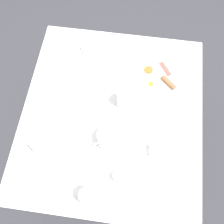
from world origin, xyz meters
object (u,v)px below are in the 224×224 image
at_px(teapot_near, 43,141).
at_px(water_glass_short, 124,98).
at_px(breakfast_plate, 159,78).
at_px(creamer_jug, 118,177).
at_px(teacup_with_saucer_left, 88,49).
at_px(water_glass_tall, 26,184).
at_px(teacup_with_saucer_right, 156,151).
at_px(napkin_folded, 59,68).
at_px(fork_by_plate, 82,108).
at_px(wine_glass_spare, 88,197).
at_px(knife_by_plate, 173,200).
at_px(spoon_for_tea, 117,75).
at_px(teapot_far, 109,138).

distance_m(teapot_near, water_glass_short, 0.50).
bearing_deg(breakfast_plate, creamer_jug, -104.88).
distance_m(teacup_with_saucer_left, water_glass_tall, 0.89).
bearing_deg(water_glass_tall, water_glass_short, 51.99).
bearing_deg(teacup_with_saucer_right, napkin_folded, 144.75).
bearing_deg(teacup_with_saucer_left, fork_by_plate, -85.36).
height_order(breakfast_plate, fork_by_plate, breakfast_plate).
distance_m(teacup_with_saucer_right, water_glass_tall, 0.69).
height_order(teapot_near, wine_glass_spare, wine_glass_spare).
distance_m(knife_by_plate, spoon_for_tea, 0.79).
bearing_deg(teapot_near, water_glass_short, -162.16).
height_order(water_glass_short, spoon_for_tea, water_glass_short).
bearing_deg(creamer_jug, teacup_with_saucer_right, 42.21).
bearing_deg(napkin_folded, knife_by_plate, -42.74).
bearing_deg(creamer_jug, water_glass_tall, -167.02).
xyz_separation_m(breakfast_plate, teacup_with_saucer_left, (-0.46, 0.14, 0.02)).
height_order(teacup_with_saucer_right, fork_by_plate, teacup_with_saucer_right).
height_order(teacup_with_saucer_left, wine_glass_spare, wine_glass_spare).
relative_size(breakfast_plate, knife_by_plate, 1.54).
height_order(teacup_with_saucer_right, spoon_for_tea, teacup_with_saucer_right).
height_order(breakfast_plate, teacup_with_saucer_right, teacup_with_saucer_right).
bearing_deg(wine_glass_spare, teapot_near, 139.50).
relative_size(teapot_near, fork_by_plate, 1.27).
xyz_separation_m(teacup_with_saucer_left, napkin_folded, (-0.16, -0.15, -0.02)).
relative_size(creamer_jug, napkin_folded, 0.45).
bearing_deg(teacup_with_saucer_left, breakfast_plate, -16.56).
bearing_deg(teapot_near, teacup_with_saucer_right, 163.44).
height_order(water_glass_short, fork_by_plate, water_glass_short).
distance_m(teapot_far, teacup_with_saucer_left, 0.61).
xyz_separation_m(water_glass_tall, fork_by_plate, (0.19, 0.47, -0.06)).
height_order(napkin_folded, fork_by_plate, napkin_folded).
distance_m(teacup_with_saucer_right, wine_glass_spare, 0.43).
bearing_deg(water_glass_tall, spoon_for_tea, 63.58).
xyz_separation_m(teacup_with_saucer_right, water_glass_tall, (-0.63, -0.27, 0.04)).
xyz_separation_m(teacup_with_saucer_right, napkin_folded, (-0.64, 0.45, -0.02)).
height_order(teacup_with_saucer_left, water_glass_short, water_glass_short).
height_order(water_glass_short, creamer_jug, water_glass_short).
height_order(teapot_far, water_glass_tall, teapot_far).
height_order(wine_glass_spare, napkin_folded, wine_glass_spare).
relative_size(teapot_far, creamer_jug, 2.28).
bearing_deg(fork_by_plate, teacup_with_saucer_left, 94.64).
bearing_deg(teapot_far, water_glass_tall, 179.19).
relative_size(teapot_near, spoon_for_tea, 1.52).
height_order(water_glass_tall, napkin_folded, water_glass_tall).
xyz_separation_m(teacup_with_saucer_left, knife_by_plate, (0.58, -0.84, -0.02)).
bearing_deg(water_glass_short, teacup_with_saucer_left, 128.60).
distance_m(teacup_with_saucer_right, water_glass_short, 0.34).
relative_size(creamer_jug, knife_by_plate, 0.43).
xyz_separation_m(breakfast_plate, teacup_with_saucer_right, (0.01, -0.47, 0.02)).
bearing_deg(water_glass_tall, breakfast_plate, 50.02).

